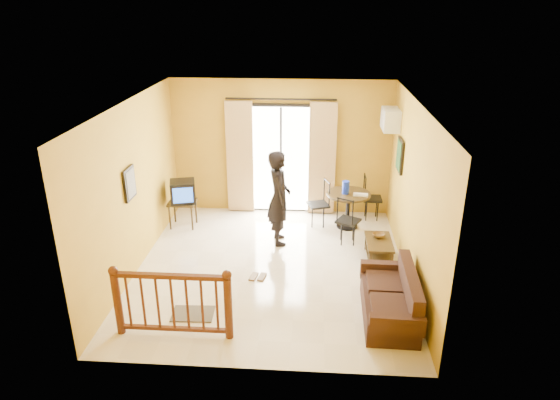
# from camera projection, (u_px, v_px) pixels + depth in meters

# --- Properties ---
(ground) EXTENTS (5.00, 5.00, 0.00)m
(ground) POSITION_uv_depth(u_px,v_px,m) (271.00, 268.00, 8.50)
(ground) COLOR beige
(ground) RESTS_ON ground
(room_shell) EXTENTS (5.00, 5.00, 5.00)m
(room_shell) POSITION_uv_depth(u_px,v_px,m) (270.00, 173.00, 7.85)
(room_shell) COLOR white
(room_shell) RESTS_ON ground
(balcony_door) EXTENTS (2.25, 0.14, 2.46)m
(balcony_door) POSITION_uv_depth(u_px,v_px,m) (281.00, 159.00, 10.30)
(balcony_door) COLOR black
(balcony_door) RESTS_ON ground
(tv_table) EXTENTS (0.53, 0.44, 0.53)m
(tv_table) POSITION_uv_depth(u_px,v_px,m) (182.00, 205.00, 9.89)
(tv_table) COLOR black
(tv_table) RESTS_ON ground
(television) EXTENTS (0.57, 0.53, 0.43)m
(television) POSITION_uv_depth(u_px,v_px,m) (183.00, 191.00, 9.77)
(television) COLOR black
(television) RESTS_ON tv_table
(picture_left) EXTENTS (0.05, 0.42, 0.52)m
(picture_left) POSITION_uv_depth(u_px,v_px,m) (130.00, 183.00, 7.87)
(picture_left) COLOR black
(picture_left) RESTS_ON room_shell
(dining_table) EXTENTS (0.87, 0.87, 0.72)m
(dining_table) POSITION_uv_depth(u_px,v_px,m) (348.00, 200.00, 9.81)
(dining_table) COLOR black
(dining_table) RESTS_ON ground
(water_jug) EXTENTS (0.14, 0.14, 0.26)m
(water_jug) POSITION_uv_depth(u_px,v_px,m) (346.00, 187.00, 9.69)
(water_jug) COLOR #162DCE
(water_jug) RESTS_ON dining_table
(serving_tray) EXTENTS (0.30, 0.21, 0.02)m
(serving_tray) POSITION_uv_depth(u_px,v_px,m) (361.00, 195.00, 9.64)
(serving_tray) COLOR beige
(serving_tray) RESTS_ON dining_table
(dining_chairs) EXTENTS (1.56, 1.61, 0.95)m
(dining_chairs) POSITION_uv_depth(u_px,v_px,m) (345.00, 228.00, 9.95)
(dining_chairs) COLOR black
(dining_chairs) RESTS_ON ground
(air_conditioner) EXTENTS (0.31, 0.60, 0.40)m
(air_conditioner) POSITION_uv_depth(u_px,v_px,m) (390.00, 120.00, 9.35)
(air_conditioner) COLOR white
(air_conditioner) RESTS_ON room_shell
(botanical_print) EXTENTS (0.05, 0.50, 0.60)m
(botanical_print) POSITION_uv_depth(u_px,v_px,m) (400.00, 155.00, 8.93)
(botanical_print) COLOR black
(botanical_print) RESTS_ON room_shell
(coffee_table) EXTENTS (0.44, 0.80, 0.36)m
(coffee_table) POSITION_uv_depth(u_px,v_px,m) (379.00, 247.00, 8.70)
(coffee_table) COLOR black
(coffee_table) RESTS_ON ground
(bowl) EXTENTS (0.28, 0.28, 0.07)m
(bowl) POSITION_uv_depth(u_px,v_px,m) (378.00, 235.00, 8.77)
(bowl) COLOR brown
(bowl) RESTS_ON coffee_table
(sofa) EXTENTS (0.75, 1.55, 0.74)m
(sofa) POSITION_uv_depth(u_px,v_px,m) (393.00, 301.00, 7.08)
(sofa) COLOR black
(sofa) RESTS_ON ground
(standing_person) EXTENTS (0.56, 0.72, 1.78)m
(standing_person) POSITION_uv_depth(u_px,v_px,m) (279.00, 198.00, 9.08)
(standing_person) COLOR black
(standing_person) RESTS_ON ground
(stair_balustrade) EXTENTS (1.63, 0.13, 1.04)m
(stair_balustrade) POSITION_uv_depth(u_px,v_px,m) (172.00, 300.00, 6.60)
(stair_balustrade) COLOR #471E0F
(stair_balustrade) RESTS_ON ground
(doormat) EXTENTS (0.62, 0.43, 0.02)m
(doormat) POSITION_uv_depth(u_px,v_px,m) (193.00, 314.00, 7.25)
(doormat) COLOR #524C41
(doormat) RESTS_ON ground
(sandals) EXTENTS (0.28, 0.26, 0.03)m
(sandals) POSITION_uv_depth(u_px,v_px,m) (258.00, 277.00, 8.20)
(sandals) COLOR brown
(sandals) RESTS_ON ground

